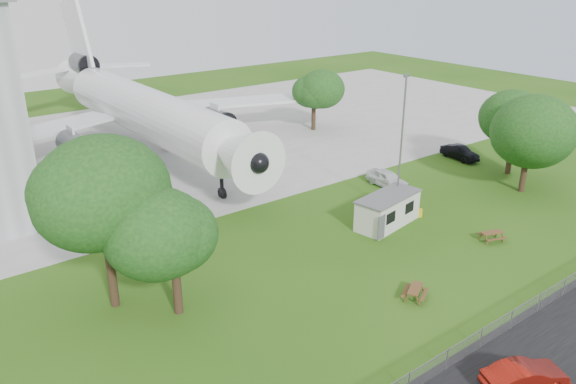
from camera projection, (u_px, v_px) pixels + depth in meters
ground at (382, 270)px, 39.82m from camera, size 160.00×160.00×0.00m
asphalt_strip at (557, 366)px, 30.22m from camera, size 120.00×8.00×0.02m
concrete_apron at (153, 145)px, 67.88m from camera, size 120.00×46.00×0.03m
airliner at (141, 108)px, 63.21m from camera, size 46.36×47.73×17.69m
site_cabin at (388, 210)px, 46.47m from camera, size 6.94×3.74×2.62m
picnic_west at (414, 298)px, 36.49m from camera, size 2.30×2.18×0.76m
picnic_east at (491, 241)px, 44.14m from camera, size 2.20×2.01×0.76m
fence at (500, 335)px, 32.81m from camera, size 58.00×0.04×1.30m
lamp_mast at (401, 148)px, 46.77m from camera, size 0.16×0.16×12.00m
tree_west_big at (101, 199)px, 33.00m from camera, size 8.26×8.26×11.49m
tree_west_small at (172, 234)px, 32.99m from camera, size 6.65×6.65×8.73m
tree_east_front at (530, 136)px, 51.86m from camera, size 7.77×7.77×9.36m
tree_east_back at (516, 119)px, 56.40m from camera, size 7.72×7.72×9.66m
tree_far_apron at (314, 90)px, 72.30m from camera, size 6.08×6.08×8.31m
car_centre_sedan at (525, 377)px, 28.40m from camera, size 4.66×3.11×1.45m
car_ne_hatch at (387, 179)px, 54.73m from camera, size 2.14×4.81×1.61m
car_ne_sedan at (460, 153)px, 62.58m from camera, size 2.09×4.72×1.51m
car_apron_van at (182, 217)px, 46.71m from camera, size 4.54×2.12×1.28m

